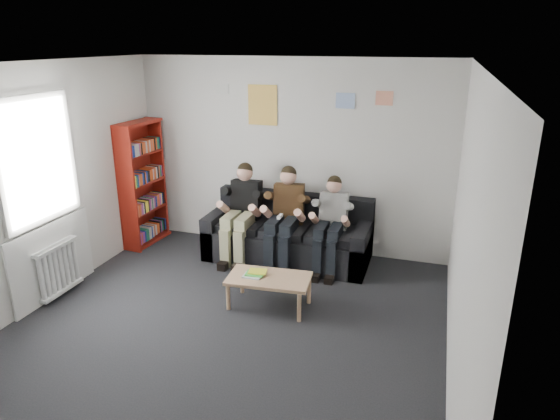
% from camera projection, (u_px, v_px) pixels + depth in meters
% --- Properties ---
extents(room_shell, '(5.00, 5.00, 5.00)m').
position_uv_depth(room_shell, '(214.00, 213.00, 4.75)').
color(room_shell, black).
rests_on(room_shell, ground).
extents(sofa, '(2.23, 0.91, 0.86)m').
position_uv_depth(sofa, '(289.00, 237.00, 6.92)').
color(sofa, black).
rests_on(sofa, ground).
extents(bookshelf, '(0.27, 0.82, 1.82)m').
position_uv_depth(bookshelf, '(143.00, 184.00, 7.28)').
color(bookshelf, maroon).
rests_on(bookshelf, ground).
extents(coffee_table, '(0.93, 0.51, 0.37)m').
position_uv_depth(coffee_table, '(269.00, 281.00, 5.64)').
color(coffee_table, tan).
rests_on(coffee_table, ground).
extents(game_cases, '(0.25, 0.21, 0.05)m').
position_uv_depth(game_cases, '(255.00, 274.00, 5.65)').
color(game_cases, silver).
rests_on(game_cases, coffee_table).
extents(person_left, '(0.40, 0.86, 1.33)m').
position_uv_depth(person_left, '(241.00, 213.00, 6.80)').
color(person_left, black).
rests_on(person_left, sofa).
extents(person_middle, '(0.40, 0.86, 1.33)m').
position_uv_depth(person_middle, '(284.00, 218.00, 6.62)').
color(person_middle, '#51351B').
rests_on(person_middle, sofa).
extents(person_right, '(0.36, 0.77, 1.25)m').
position_uv_depth(person_right, '(330.00, 225.00, 6.46)').
color(person_right, white).
rests_on(person_right, sofa).
extents(radiator, '(0.10, 0.64, 0.60)m').
position_uv_depth(radiator, '(59.00, 269.00, 5.88)').
color(radiator, white).
rests_on(radiator, ground).
extents(window, '(0.05, 1.30, 2.36)m').
position_uv_depth(window, '(45.00, 214.00, 5.68)').
color(window, white).
rests_on(window, room_shell).
extents(poster_large, '(0.42, 0.01, 0.55)m').
position_uv_depth(poster_large, '(263.00, 105.00, 6.87)').
color(poster_large, '#F2EB55').
rests_on(poster_large, room_shell).
extents(poster_blue, '(0.25, 0.01, 0.20)m').
position_uv_depth(poster_blue, '(345.00, 101.00, 6.50)').
color(poster_blue, '#3F7FD8').
rests_on(poster_blue, room_shell).
extents(poster_pink, '(0.22, 0.01, 0.18)m').
position_uv_depth(poster_pink, '(384.00, 98.00, 6.34)').
color(poster_pink, '#E04691').
rests_on(poster_pink, room_shell).
extents(poster_sign, '(0.20, 0.01, 0.14)m').
position_uv_depth(poster_sign, '(222.00, 89.00, 6.98)').
color(poster_sign, silver).
rests_on(poster_sign, room_shell).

